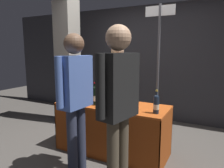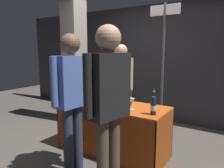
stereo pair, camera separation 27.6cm
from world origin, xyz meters
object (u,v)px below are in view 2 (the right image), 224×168
at_px(booth_signpost, 163,57).
at_px(display_bottle_0, 153,105).
at_px(taster_foreground_right, 72,92).
at_px(vendor_presenter, 121,82).
at_px(tasting_table, 112,119).
at_px(flower_vase, 116,95).
at_px(concrete_pillar, 74,47).
at_px(featured_wine_bottle, 86,96).
at_px(wine_glass_near_vendor, 132,101).

bearing_deg(booth_signpost, display_bottle_0, -75.07).
bearing_deg(booth_signpost, taster_foreground_right, -106.28).
relative_size(taster_foreground_right, booth_signpost, 0.74).
bearing_deg(vendor_presenter, display_bottle_0, 64.29).
bearing_deg(tasting_table, flower_vase, 54.71).
bearing_deg(concrete_pillar, booth_signpost, 8.23).
height_order(featured_wine_bottle, booth_signpost, booth_signpost).
xyz_separation_m(wine_glass_near_vendor, taster_foreground_right, (-0.48, -0.64, 0.19)).
bearing_deg(wine_glass_near_vendor, taster_foreground_right, -127.30).
height_order(wine_glass_near_vendor, flower_vase, flower_vase).
relative_size(featured_wine_bottle, taster_foreground_right, 0.17).
height_order(flower_vase, taster_foreground_right, taster_foreground_right).
height_order(concrete_pillar, display_bottle_0, concrete_pillar).
distance_m(concrete_pillar, booth_signpost, 1.84).
bearing_deg(flower_vase, taster_foreground_right, -101.16).
xyz_separation_m(tasting_table, featured_wine_bottle, (-0.31, -0.21, 0.36)).
bearing_deg(taster_foreground_right, tasting_table, -5.03).
bearing_deg(wine_glass_near_vendor, flower_vase, 159.90).
bearing_deg(vendor_presenter, tasting_table, 33.51).
distance_m(tasting_table, flower_vase, 0.37).
bearing_deg(booth_signpost, concrete_pillar, -171.77).
distance_m(display_bottle_0, wine_glass_near_vendor, 0.34).
distance_m(concrete_pillar, wine_glass_near_vendor, 2.11).
distance_m(wine_glass_near_vendor, vendor_presenter, 0.92).
distance_m(featured_wine_bottle, taster_foreground_right, 0.56).
bearing_deg(flower_vase, vendor_presenter, 113.91).
height_order(flower_vase, vendor_presenter, vendor_presenter).
distance_m(concrete_pillar, display_bottle_0, 2.41).
xyz_separation_m(concrete_pillar, taster_foreground_right, (1.31, -1.46, -0.55)).
xyz_separation_m(tasting_table, flower_vase, (0.03, 0.05, 0.36)).
relative_size(tasting_table, taster_foreground_right, 0.95).
distance_m(concrete_pillar, vendor_presenter, 1.36).
relative_size(display_bottle_0, booth_signpost, 0.13).
distance_m(tasting_table, wine_glass_near_vendor, 0.51).
bearing_deg(booth_signpost, flower_vase, -110.12).
bearing_deg(concrete_pillar, display_bottle_0, -22.97).
relative_size(display_bottle_0, vendor_presenter, 0.18).
distance_m(tasting_table, vendor_presenter, 0.80).
bearing_deg(taster_foreground_right, display_bottle_0, -51.07).
relative_size(display_bottle_0, wine_glass_near_vendor, 2.01).
bearing_deg(featured_wine_bottle, vendor_presenter, 83.82).
height_order(featured_wine_bottle, taster_foreground_right, taster_foreground_right).
height_order(display_bottle_0, wine_glass_near_vendor, display_bottle_0).
xyz_separation_m(display_bottle_0, vendor_presenter, (-0.92, 0.76, 0.11)).
bearing_deg(flower_vase, tasting_table, -125.29).
bearing_deg(tasting_table, display_bottle_0, -11.76).
height_order(wine_glass_near_vendor, taster_foreground_right, taster_foreground_right).
distance_m(tasting_table, display_bottle_0, 0.80).
relative_size(featured_wine_bottle, wine_glass_near_vendor, 1.99).
height_order(wine_glass_near_vendor, booth_signpost, booth_signpost).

